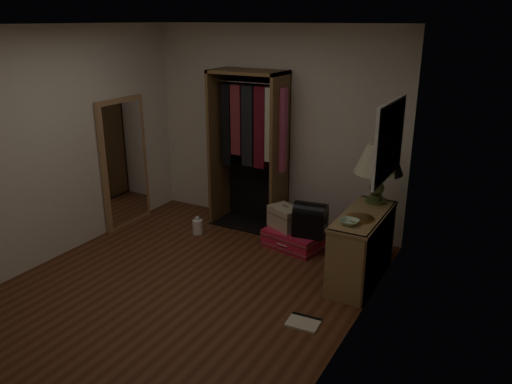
{
  "coord_description": "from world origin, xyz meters",
  "views": [
    {
      "loc": [
        2.86,
        -3.69,
        2.65
      ],
      "look_at": [
        0.3,
        0.95,
        0.8
      ],
      "focal_mm": 35.0,
      "sensor_mm": 36.0,
      "label": 1
    }
  ],
  "objects_px": {
    "console_bookshelf": "(362,244)",
    "train_case": "(285,217)",
    "floor_mirror": "(125,163)",
    "table_lamp": "(379,160)",
    "open_wardrobe": "(252,138)",
    "white_jug": "(198,226)",
    "black_bag": "(310,219)",
    "pink_suitcase": "(294,238)"
  },
  "relations": [
    {
      "from": "open_wardrobe",
      "to": "white_jug",
      "type": "distance_m",
      "value": 1.35
    },
    {
      "from": "train_case",
      "to": "pink_suitcase",
      "type": "bearing_deg",
      "value": 16.84
    },
    {
      "from": "floor_mirror",
      "to": "table_lamp",
      "type": "height_order",
      "value": "floor_mirror"
    },
    {
      "from": "console_bookshelf",
      "to": "black_bag",
      "type": "relative_size",
      "value": 2.7
    },
    {
      "from": "console_bookshelf",
      "to": "train_case",
      "type": "relative_size",
      "value": 2.35
    },
    {
      "from": "train_case",
      "to": "black_bag",
      "type": "bearing_deg",
      "value": 15.0
    },
    {
      "from": "open_wardrobe",
      "to": "console_bookshelf",
      "type": "bearing_deg",
      "value": -22.99
    },
    {
      "from": "floor_mirror",
      "to": "table_lamp",
      "type": "distance_m",
      "value": 3.29
    },
    {
      "from": "pink_suitcase",
      "to": "train_case",
      "type": "bearing_deg",
      "value": -177.18
    },
    {
      "from": "white_jug",
      "to": "floor_mirror",
      "type": "bearing_deg",
      "value": -171.29
    },
    {
      "from": "floor_mirror",
      "to": "open_wardrobe",
      "type": "bearing_deg",
      "value": 27.31
    },
    {
      "from": "floor_mirror",
      "to": "white_jug",
      "type": "bearing_deg",
      "value": 8.71
    },
    {
      "from": "floor_mirror",
      "to": "table_lamp",
      "type": "relative_size",
      "value": 2.61
    },
    {
      "from": "console_bookshelf",
      "to": "pink_suitcase",
      "type": "distance_m",
      "value": 1.07
    },
    {
      "from": "black_bag",
      "to": "white_jug",
      "type": "relative_size",
      "value": 1.81
    },
    {
      "from": "table_lamp",
      "to": "black_bag",
      "type": "bearing_deg",
      "value": -176.26
    },
    {
      "from": "console_bookshelf",
      "to": "black_bag",
      "type": "height_order",
      "value": "console_bookshelf"
    },
    {
      "from": "floor_mirror",
      "to": "pink_suitcase",
      "type": "height_order",
      "value": "floor_mirror"
    },
    {
      "from": "train_case",
      "to": "table_lamp",
      "type": "xyz_separation_m",
      "value": [
        1.1,
        -0.01,
        0.88
      ]
    },
    {
      "from": "floor_mirror",
      "to": "white_jug",
      "type": "height_order",
      "value": "floor_mirror"
    },
    {
      "from": "train_case",
      "to": "console_bookshelf",
      "type": "bearing_deg",
      "value": 4.65
    },
    {
      "from": "floor_mirror",
      "to": "white_jug",
      "type": "distance_m",
      "value": 1.28
    },
    {
      "from": "black_bag",
      "to": "floor_mirror",
      "type": "bearing_deg",
      "value": -179.5
    },
    {
      "from": "open_wardrobe",
      "to": "white_jug",
      "type": "relative_size",
      "value": 8.94
    },
    {
      "from": "open_wardrobe",
      "to": "pink_suitcase",
      "type": "height_order",
      "value": "open_wardrobe"
    },
    {
      "from": "console_bookshelf",
      "to": "floor_mirror",
      "type": "height_order",
      "value": "floor_mirror"
    },
    {
      "from": "console_bookshelf",
      "to": "pink_suitcase",
      "type": "height_order",
      "value": "console_bookshelf"
    },
    {
      "from": "pink_suitcase",
      "to": "black_bag",
      "type": "relative_size",
      "value": 1.87
    },
    {
      "from": "white_jug",
      "to": "train_case",
      "type": "bearing_deg",
      "value": 13.61
    },
    {
      "from": "open_wardrobe",
      "to": "pink_suitcase",
      "type": "xyz_separation_m",
      "value": [
        0.8,
        -0.36,
        -1.1
      ]
    },
    {
      "from": "console_bookshelf",
      "to": "train_case",
      "type": "height_order",
      "value": "console_bookshelf"
    },
    {
      "from": "white_jug",
      "to": "table_lamp",
      "type": "bearing_deg",
      "value": 6.65
    },
    {
      "from": "floor_mirror",
      "to": "table_lamp",
      "type": "xyz_separation_m",
      "value": [
        3.24,
        0.42,
        0.38
      ]
    },
    {
      "from": "floor_mirror",
      "to": "pink_suitcase",
      "type": "relative_size",
      "value": 2.19
    },
    {
      "from": "open_wardrobe",
      "to": "pink_suitcase",
      "type": "bearing_deg",
      "value": -24.33
    },
    {
      "from": "open_wardrobe",
      "to": "floor_mirror",
      "type": "relative_size",
      "value": 1.21
    },
    {
      "from": "floor_mirror",
      "to": "train_case",
      "type": "height_order",
      "value": "floor_mirror"
    },
    {
      "from": "table_lamp",
      "to": "floor_mirror",
      "type": "bearing_deg",
      "value": -172.7
    },
    {
      "from": "train_case",
      "to": "table_lamp",
      "type": "bearing_deg",
      "value": 24.16
    },
    {
      "from": "floor_mirror",
      "to": "black_bag",
      "type": "distance_m",
      "value": 2.56
    },
    {
      "from": "open_wardrobe",
      "to": "table_lamp",
      "type": "xyz_separation_m",
      "value": [
        1.75,
        -0.35,
        0.02
      ]
    },
    {
      "from": "open_wardrobe",
      "to": "white_jug",
      "type": "bearing_deg",
      "value": -127.31
    }
  ]
}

